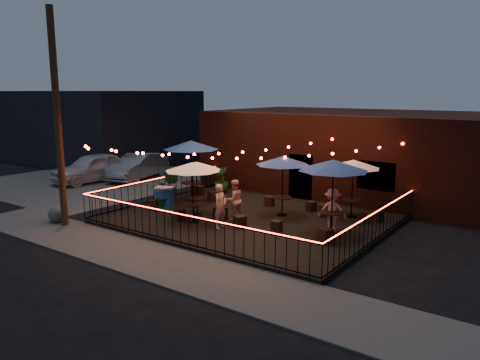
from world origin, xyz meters
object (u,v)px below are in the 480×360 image
(cafe_table_3, at_px, (283,161))
(boulder, at_px, (58,214))
(cafe_table_0, at_px, (196,166))
(cooler, at_px, (164,198))
(cafe_table_5, at_px, (353,165))
(cafe_table_4, at_px, (333,166))
(utility_pole, at_px, (58,120))
(cafe_table_2, at_px, (193,168))
(cafe_table_1, at_px, (191,146))

(cafe_table_3, height_order, boulder, cafe_table_3)
(cafe_table_0, xyz_separation_m, cooler, (-1.61, -0.22, -1.47))
(cafe_table_5, xyz_separation_m, boulder, (-9.12, -6.94, -1.90))
(cafe_table_0, bearing_deg, cooler, -172.24)
(cafe_table_4, height_order, cafe_table_5, cafe_table_4)
(cafe_table_5, bearing_deg, cooler, -153.22)
(utility_pole, height_order, cafe_table_2, utility_pole)
(cafe_table_1, bearing_deg, cafe_table_0, -43.50)
(cafe_table_2, bearing_deg, cafe_table_0, 123.90)
(cafe_table_0, distance_m, cafe_table_1, 2.44)
(utility_pole, bearing_deg, cafe_table_0, 48.82)
(cafe_table_4, bearing_deg, cafe_table_0, -173.51)
(cafe_table_3, xyz_separation_m, boulder, (-6.76, -5.58, -2.00))
(utility_pole, distance_m, cafe_table_2, 5.19)
(cafe_table_4, relative_size, cooler, 2.79)
(boulder, bearing_deg, cafe_table_2, 31.53)
(cafe_table_0, relative_size, cafe_table_4, 0.80)
(cafe_table_1, bearing_deg, boulder, -112.15)
(cafe_table_0, bearing_deg, boulder, -136.44)
(cafe_table_1, relative_size, cafe_table_2, 1.06)
(cafe_table_0, relative_size, cafe_table_3, 0.77)
(utility_pole, height_order, cafe_table_5, utility_pole)
(cafe_table_0, height_order, cafe_table_3, cafe_table_3)
(cafe_table_3, relative_size, cooler, 2.91)
(utility_pole, relative_size, cafe_table_1, 2.93)
(cafe_table_2, height_order, boulder, cafe_table_2)
(cooler, bearing_deg, cafe_table_3, 3.50)
(cafe_table_1, relative_size, boulder, 3.20)
(utility_pole, xyz_separation_m, cafe_table_0, (3.33, 3.80, -1.90))
(cafe_table_3, relative_size, boulder, 3.26)
(cafe_table_2, relative_size, cafe_table_5, 1.13)
(cafe_table_3, distance_m, boulder, 8.99)
(cafe_table_2, bearing_deg, boulder, -148.47)
(cafe_table_4, distance_m, cooler, 7.47)
(cafe_table_1, bearing_deg, cafe_table_5, 12.87)
(cafe_table_5, relative_size, boulder, 2.67)
(cooler, bearing_deg, cafe_table_5, 5.26)
(cafe_table_0, xyz_separation_m, cafe_table_1, (-1.73, 1.64, 0.54))
(cafe_table_0, distance_m, cooler, 2.19)
(utility_pole, relative_size, cafe_table_4, 3.00)
(cafe_table_3, relative_size, cafe_table_5, 1.22)
(cafe_table_5, bearing_deg, cafe_table_4, -82.55)
(utility_pole, xyz_separation_m, cafe_table_2, (3.96, 2.87, -1.76))
(cafe_table_5, height_order, boulder, cafe_table_5)
(cafe_table_2, bearing_deg, utility_pole, -144.04)
(cafe_table_3, xyz_separation_m, cooler, (-4.47, -2.09, -1.69))
(utility_pole, bearing_deg, cafe_table_5, 39.45)
(cafe_table_0, relative_size, cooler, 2.24)
(cafe_table_0, distance_m, cafe_table_5, 6.13)
(cafe_table_2, distance_m, boulder, 5.65)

